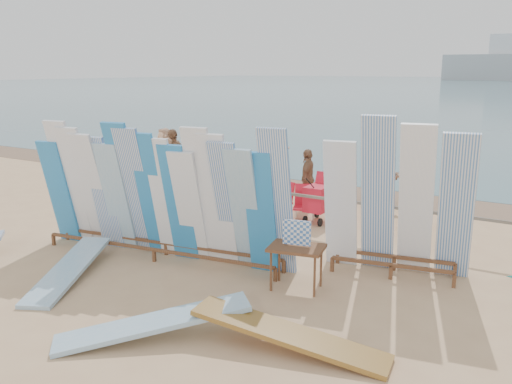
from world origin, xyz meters
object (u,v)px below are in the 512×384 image
Objects in this scene: vendor_table at (296,266)px; beach_chair_left at (280,205)px; flat_board_c at (289,349)px; beachgoer_8 at (414,195)px; main_surfboard_rack at (158,198)px; beachgoer_5 at (381,176)px; beachgoer_2 at (200,165)px; beachgoer_4 at (308,178)px; stroller at (319,203)px; beachgoer_extra_1 at (173,158)px; side_surfboard_rack at (397,204)px; flat_board_b at (154,337)px; flat_board_a at (70,278)px; beachgoer_3 at (279,169)px; beachgoer_1 at (168,166)px; beach_chair_right at (305,210)px; beachgoer_7 at (380,170)px; beachgoer_11 at (165,153)px.

vendor_table reaches higher than beach_chair_left.
beachgoer_8 reaches higher than flat_board_c.
beachgoer_5 is (2.32, 6.38, -0.41)m from main_surfboard_rack.
beachgoer_4 is at bearing 72.78° from beachgoer_2.
beachgoer_extra_1 reaches higher than stroller.
side_surfboard_rack is 1.08× the size of flat_board_b.
vendor_table is (2.98, 0.02, -0.81)m from main_surfboard_rack.
stroller is at bearing 23.39° from beachgoer_4.
flat_board_a is (-4.93, -3.13, -1.32)m from side_surfboard_rack.
beachgoer_8 is at bearing -144.67° from beachgoer_3.
beachgoer_2 reaches higher than beachgoer_4.
beachgoer_extra_1 is (-1.46, 0.56, 0.01)m from beachgoer_2.
side_surfboard_rack is (4.21, 1.50, 0.10)m from main_surfboard_rack.
beachgoer_2 reaches higher than beachgoer_1.
beachgoer_5 is (1.85, 2.29, 0.56)m from beach_chair_left.
vendor_table is 4.34m from beach_chair_right.
beachgoer_2 reaches higher than beachgoer_5.
beachgoer_8 is at bearing 24.49° from beach_chair_left.
vendor_table is at bearing -134.68° from beachgoer_7.
main_surfboard_rack is 3.25× the size of beachgoer_1.
main_surfboard_rack is 6.80m from beachgoer_5.
side_surfboard_rack is at bearing 38.74° from vendor_table.
flat_board_c is at bearing 169.57° from beachgoer_3.
stroller is at bearing 13.29° from flat_board_c.
beachgoer_2 reaches higher than flat_board_b.
flat_board_c is at bearing -33.50° from main_surfboard_rack.
beach_chair_right is at bearing 6.97° from beach_chair_left.
beachgoer_8 is (2.10, 0.65, 0.33)m from stroller.
flat_board_b is 1.59× the size of beachgoer_11.
side_surfboard_rack is at bearing 132.17° from beachgoer_8.
side_surfboard_rack is at bearing -19.84° from beach_chair_left.
side_surfboard_rack is 2.46× the size of stroller.
stroller is at bearing 49.98° from beachgoer_8.
beachgoer_extra_1 reaches higher than beach_chair_left.
beachgoer_7 reaches higher than beach_chair_left.
beachgoer_5 is at bearing -18.94° from beachgoer_8.
beachgoer_1 is (-5.12, 0.49, 0.37)m from stroller.
beachgoer_1 is (-2.81, 6.11, 0.84)m from flat_board_a.
beachgoer_1 is 1.08× the size of beachgoer_4.
vendor_table is at bearing -40.59° from beachgoer_extra_1.
beachgoer_1 is 4.27m from beachgoer_4.
flat_board_a is 8.60m from beachgoer_5.
beachgoer_extra_1 is 4.80m from beachgoer_4.
beach_chair_right is (1.93, 5.61, 0.25)m from flat_board_a.
beachgoer_8 is at bearing 29.18° from flat_board_a.
flat_board_c is 8.76m from beachgoer_3.
beach_chair_right is at bearing 53.60° from beachgoer_2.
flat_board_a is at bearing -24.29° from beachgoer_4.
beachgoer_2 is (-5.63, 4.84, 0.49)m from vendor_table.
stroller is (0.37, 0.00, 0.22)m from beach_chair_right.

